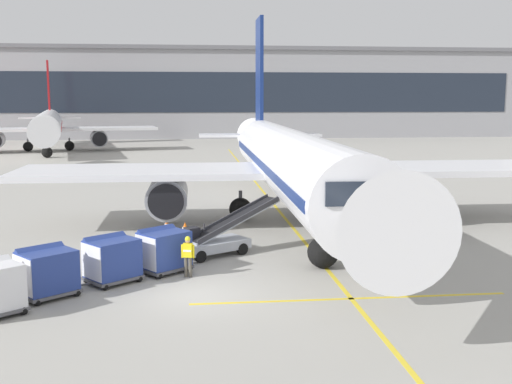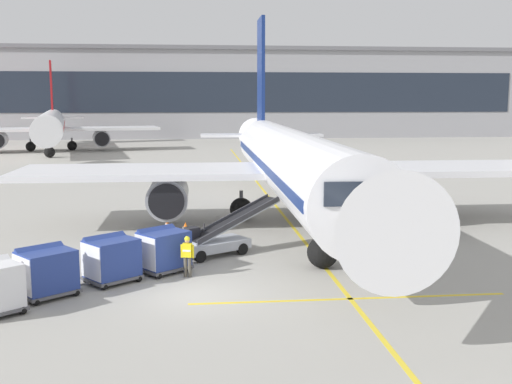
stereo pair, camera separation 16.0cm
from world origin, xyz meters
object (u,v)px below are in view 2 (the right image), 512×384
object	(u,v)px
baggage_cart_second	(111,258)
safety_cone_wingtip	(167,225)
belt_loader	(218,238)
baggage_cart_third	(46,271)
baggage_cart_lead	(163,249)
parked_airplane	(289,162)
ground_crew_by_carts	(172,250)
distant_airplane	(50,126)
safety_cone_engine_keepout	(186,229)
ground_crew_by_loader	(187,254)

from	to	relation	value
baggage_cart_second	safety_cone_wingtip	size ratio (longest dim) A/B	3.87
belt_loader	baggage_cart_second	bearing A→B (deg)	-137.39
baggage_cart_second	baggage_cart_third	world-z (taller)	same
belt_loader	baggage_cart_lead	world-z (taller)	belt_loader
parked_airplane	baggage_cart_lead	world-z (taller)	parked_airplane
belt_loader	ground_crew_by_carts	xyz separation A→B (m)	(-2.06, -3.05, 0.19)
safety_cone_wingtip	distant_airplane	distance (m)	58.11
safety_cone_engine_keepout	distant_airplane	distance (m)	59.75
safety_cone_wingtip	distant_airplane	bearing A→B (deg)	108.02
parked_airplane	safety_cone_engine_keepout	size ratio (longest dim) A/B	53.38
baggage_cart_second	distant_airplane	world-z (taller)	distant_airplane
parked_airplane	distant_airplane	size ratio (longest dim) A/B	1.06
baggage_cart_second	safety_cone_engine_keepout	size ratio (longest dim) A/B	3.38
baggage_cart_lead	safety_cone_wingtip	bearing A→B (deg)	90.79
ground_crew_by_carts	distant_airplane	bearing A→B (deg)	106.14
ground_crew_by_loader	parked_airplane	bearing A→B (deg)	61.47
baggage_cart_second	baggage_cart_third	distance (m)	2.75
parked_airplane	safety_cone_engine_keepout	distance (m)	7.63
baggage_cart_lead	safety_cone_engine_keepout	bearing A→B (deg)	82.65
belt_loader	safety_cone_wingtip	xyz separation A→B (m)	(-2.58, 5.63, -0.47)
safety_cone_wingtip	ground_crew_by_loader	bearing A→B (deg)	-82.92
safety_cone_engine_keepout	safety_cone_wingtip	bearing A→B (deg)	126.31
belt_loader	safety_cone_wingtip	bearing A→B (deg)	114.60
belt_loader	safety_cone_wingtip	world-z (taller)	belt_loader
belt_loader	distant_airplane	bearing A→B (deg)	108.66
baggage_cart_second	baggage_cart_third	xyz separation A→B (m)	(-2.20, -1.65, 0.00)
baggage_cart_third	ground_crew_by_loader	distance (m)	5.67
safety_cone_engine_keepout	distant_airplane	size ratio (longest dim) A/B	0.02
belt_loader	baggage_cart_third	distance (m)	8.84
baggage_cart_second	safety_cone_engine_keepout	world-z (taller)	baggage_cart_second
baggage_cart_lead	ground_crew_by_loader	xyz separation A→B (m)	(1.04, -0.90, -0.00)
ground_crew_by_loader	safety_cone_wingtip	distance (m)	9.43
distant_airplane	ground_crew_by_carts	bearing A→B (deg)	-73.86
baggage_cart_third	safety_cone_engine_keepout	size ratio (longest dim) A/B	3.38
parked_airplane	ground_crew_by_loader	xyz separation A→B (m)	(-6.02, -11.08, -2.63)
baggage_cart_second	baggage_cart_lead	bearing A→B (deg)	33.06
belt_loader	baggage_cart_third	xyz separation A→B (m)	(-6.69, -5.78, 0.20)
distant_airplane	baggage_cart_second	bearing A→B (deg)	-76.12
parked_airplane	belt_loader	distance (m)	9.14
belt_loader	ground_crew_by_loader	xyz separation A→B (m)	(-1.42, -3.71, 0.19)
distant_airplane	parked_airplane	bearing A→B (deg)	-64.81
baggage_cart_lead	ground_crew_by_loader	world-z (taller)	baggage_cart_lead
parked_airplane	baggage_cart_third	xyz separation A→B (m)	(-11.30, -13.15, -2.62)
baggage_cart_third	safety_cone_wingtip	xyz separation A→B (m)	(4.11, 11.41, -0.67)
safety_cone_engine_keepout	distant_airplane	xyz separation A→B (m)	(-18.98, 56.57, 3.17)
baggage_cart_second	safety_cone_wingtip	bearing A→B (deg)	78.91
safety_cone_engine_keepout	safety_cone_wingtip	size ratio (longest dim) A/B	1.15
parked_airplane	baggage_cart_second	size ratio (longest dim) A/B	15.81
parked_airplane	baggage_cart_third	size ratio (longest dim) A/B	15.81
distant_airplane	baggage_cart_lead	bearing A→B (deg)	-74.14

